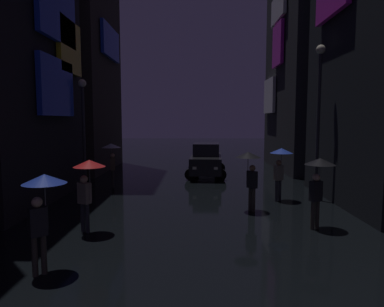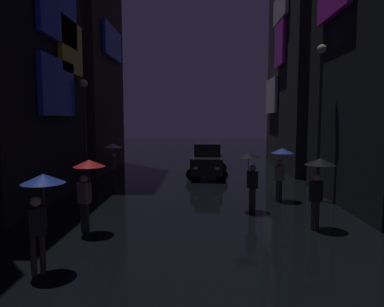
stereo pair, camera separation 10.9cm
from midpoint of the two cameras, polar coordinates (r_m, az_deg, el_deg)
building_right_far at (r=24.56m, az=19.50°, el=17.98°), size 4.25×8.24×17.26m
pedestrian_far_right_red at (r=10.22m, az=-16.72°, el=-3.50°), size 0.90×0.90×2.12m
pedestrian_foreground_right_black at (r=10.81m, az=20.65°, el=-3.14°), size 0.90×0.90×2.12m
pedestrian_near_crossing_black at (r=12.26m, az=9.85°, el=-1.86°), size 0.90×0.90×2.12m
pedestrian_foreground_left_blue at (r=14.11m, az=14.88°, el=-0.99°), size 0.90×0.90×2.12m
pedestrian_midstreet_centre_clear at (r=16.86m, az=-12.86°, el=0.10°), size 0.90×0.90×2.12m
pedestrian_midstreet_left_blue at (r=7.85m, az=-23.48°, el=-6.45°), size 0.90×0.90×2.12m
car_distant at (r=19.67m, az=2.79°, el=-1.17°), size 2.41×4.23×1.92m
streetlamp_left_far at (r=16.38m, az=-17.27°, el=5.23°), size 0.36×0.36×5.07m
streetlamp_right_far at (r=14.57m, az=20.74°, el=7.44°), size 0.36×0.36×6.17m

